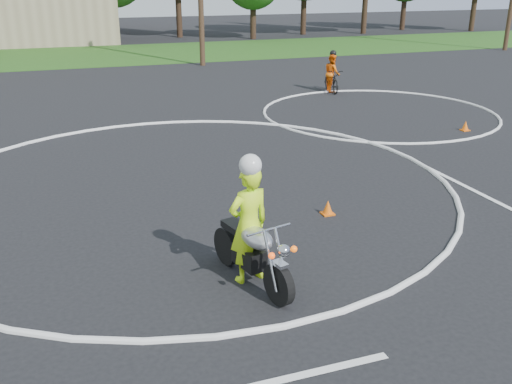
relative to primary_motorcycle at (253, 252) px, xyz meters
name	(u,v)px	position (x,y,z in m)	size (l,w,h in m)	color
ground	(222,238)	(0.00, 1.72, -0.54)	(120.00, 120.00, 0.00)	black
grass_strip	(97,55)	(0.00, 28.72, -0.53)	(120.00, 10.00, 0.02)	#1E4714
course_markings	(255,159)	(2.17, 6.07, -0.54)	(19.05, 19.05, 0.12)	silver
primary_motorcycle	(253,252)	(0.00, 0.00, 0.00)	(0.80, 2.10, 1.12)	black
rider_primary_grp	(249,221)	(-0.01, 0.14, 0.46)	(0.78, 0.60, 2.08)	#CAFF1A
rider_second_grp	(332,77)	(8.21, 13.80, 0.05)	(0.89, 1.83, 1.68)	black
traffic_cones	(431,149)	(6.78, 4.92, -0.41)	(19.91, 9.08, 0.30)	orange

